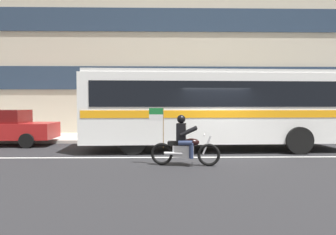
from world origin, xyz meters
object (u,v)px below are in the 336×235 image
motorcycle_with_rider (184,144)px  fire_hydrant (313,131)px  parked_sedan_curbside (3,127)px  transit_bus (216,105)px

motorcycle_with_rider → fire_hydrant: (7.10, 5.92, -0.15)m
motorcycle_with_rider → parked_sedan_curbside: bearing=150.3°
fire_hydrant → parked_sedan_curbside: bearing=-174.8°
transit_bus → fire_hydrant: (5.55, 2.75, -1.36)m
transit_bus → motorcycle_with_rider: bearing=-116.2°
motorcycle_with_rider → fire_hydrant: bearing=39.8°
transit_bus → fire_hydrant: bearing=26.4°
transit_bus → parked_sedan_curbside: transit_bus is taller
parked_sedan_curbside → fire_hydrant: 15.14m
transit_bus → parked_sedan_curbside: (-9.53, 1.39, -1.03)m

